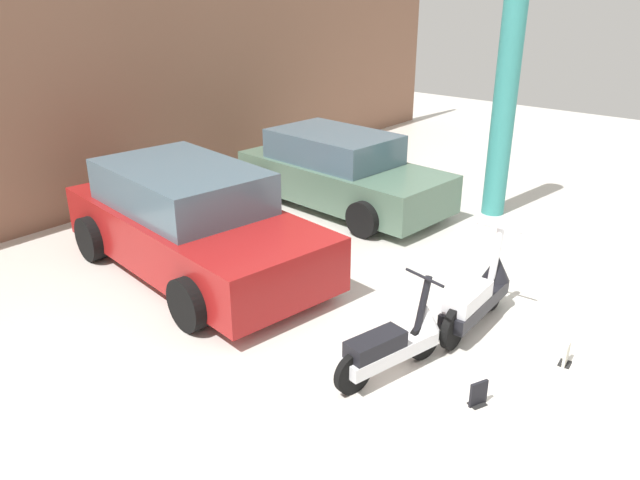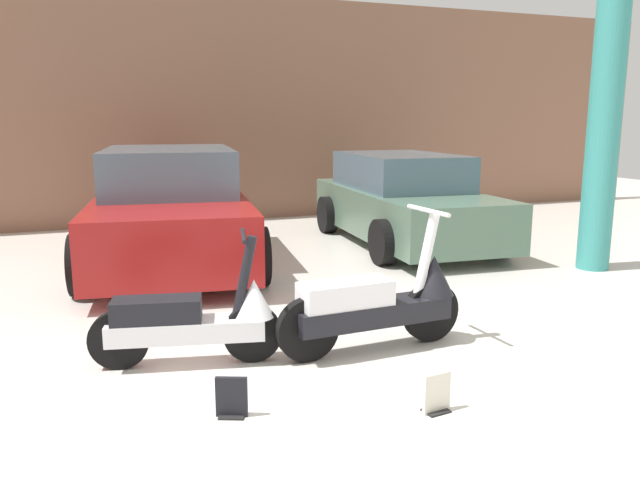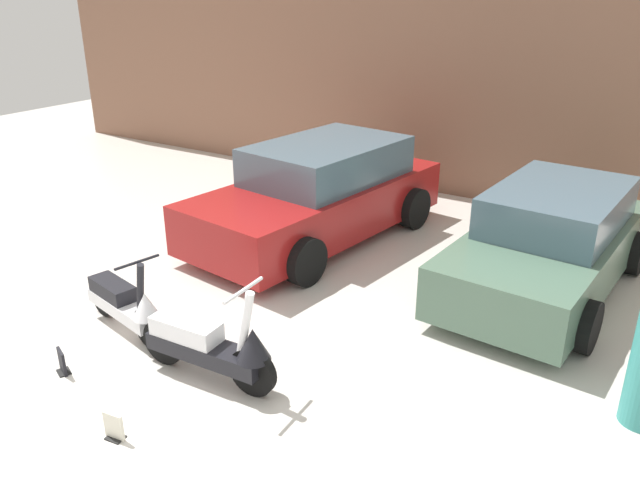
# 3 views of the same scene
# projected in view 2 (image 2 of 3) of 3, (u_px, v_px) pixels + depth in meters

# --- Properties ---
(ground_plane) EXTENTS (28.00, 28.00, 0.00)m
(ground_plane) POSITION_uv_depth(u_px,v_px,m) (400.00, 395.00, 4.22)
(ground_plane) COLOR silver
(wall_back) EXTENTS (19.60, 0.12, 3.98)m
(wall_back) POSITION_uv_depth(u_px,v_px,m) (194.00, 110.00, 10.94)
(wall_back) COLOR #845B47
(wall_back) RESTS_ON ground_plane
(scooter_front_left) EXTENTS (1.42, 0.61, 1.00)m
(scooter_front_left) POSITION_uv_depth(u_px,v_px,m) (195.00, 319.00, 4.69)
(scooter_front_left) COLOR black
(scooter_front_left) RESTS_ON ground_plane
(scooter_front_right) EXTENTS (1.62, 0.58, 1.13)m
(scooter_front_right) POSITION_uv_depth(u_px,v_px,m) (380.00, 301.00, 4.99)
(scooter_front_right) COLOR black
(scooter_front_right) RESTS_ON ground_plane
(car_rear_left) EXTENTS (2.52, 4.52, 1.46)m
(car_rear_left) POSITION_uv_depth(u_px,v_px,m) (171.00, 209.00, 8.03)
(car_rear_left) COLOR maroon
(car_rear_left) RESTS_ON ground_plane
(car_rear_center) EXTENTS (2.11, 4.01, 1.32)m
(car_rear_center) POSITION_uv_depth(u_px,v_px,m) (404.00, 201.00, 9.29)
(car_rear_center) COLOR #51705B
(car_rear_center) RESTS_ON ground_plane
(placard_near_left_scooter) EXTENTS (0.20, 0.17, 0.26)m
(placard_near_left_scooter) POSITION_uv_depth(u_px,v_px,m) (232.00, 399.00, 3.90)
(placard_near_left_scooter) COLOR black
(placard_near_left_scooter) RESTS_ON ground_plane
(placard_near_right_scooter) EXTENTS (0.20, 0.14, 0.26)m
(placard_near_right_scooter) POSITION_uv_depth(u_px,v_px,m) (436.00, 395.00, 3.96)
(placard_near_right_scooter) COLOR black
(placard_near_right_scooter) RESTS_ON ground_plane
(support_column_side) EXTENTS (0.38, 0.38, 3.98)m
(support_column_side) POSITION_uv_depth(u_px,v_px,m) (606.00, 106.00, 7.42)
(support_column_side) COLOR teal
(support_column_side) RESTS_ON ground_plane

